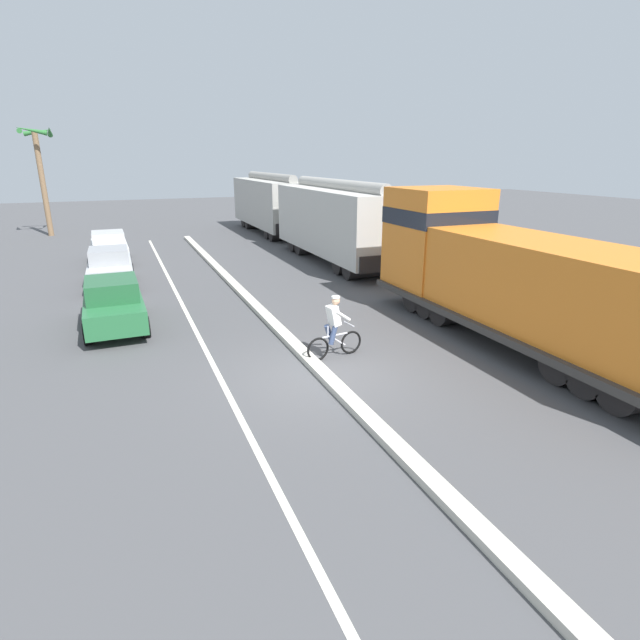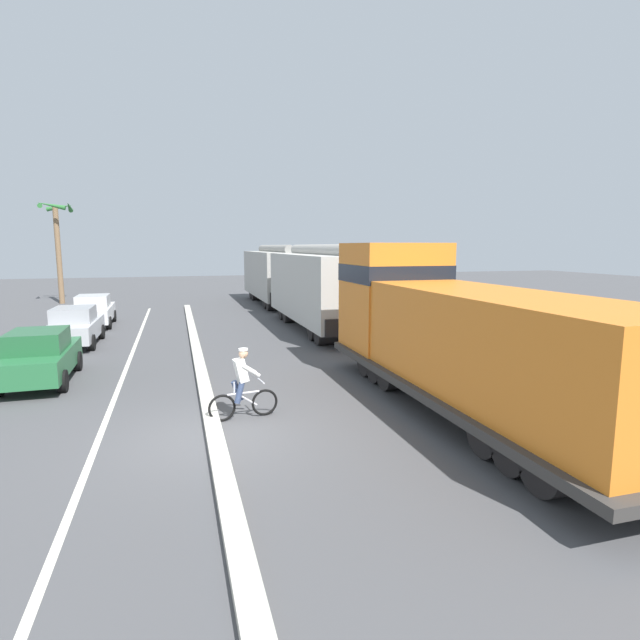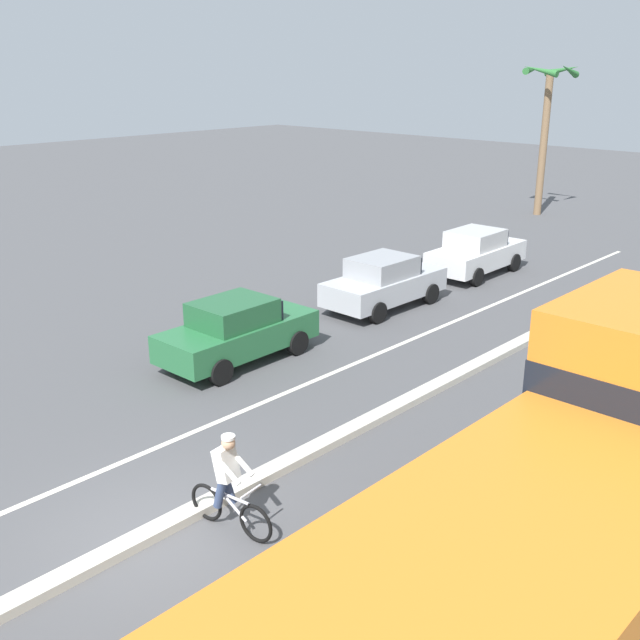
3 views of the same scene
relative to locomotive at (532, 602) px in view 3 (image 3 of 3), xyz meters
The scene contains 9 objects.
ground_plane 6.39m from the locomotive, behind, with size 120.00×120.00×0.00m, color #4C4C4F.
median_curb 8.29m from the locomotive, 138.76° to the left, with size 0.36×36.00×0.16m, color beige.
lane_stripe 10.20m from the locomotive, 147.83° to the left, with size 0.14×36.00×0.01m, color silver.
locomotive is the anchor object (origin of this frame).
parked_car_green 12.01m from the locomotive, 154.35° to the left, with size 1.90×4.23×1.62m.
parked_car_silver 15.60m from the locomotive, 134.22° to the left, with size 1.86×4.22×1.62m.
parked_car_white 19.71m from the locomotive, 123.54° to the left, with size 1.90×4.24×1.62m.
cyclist 5.44m from the locomotive, behind, with size 1.70×0.52×1.71m.
palm_tree_near 31.94m from the locomotive, 117.50° to the left, with size 2.33×2.30×7.22m.
Camera 3 is at (8.91, -5.59, 7.16)m, focal length 42.00 mm.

